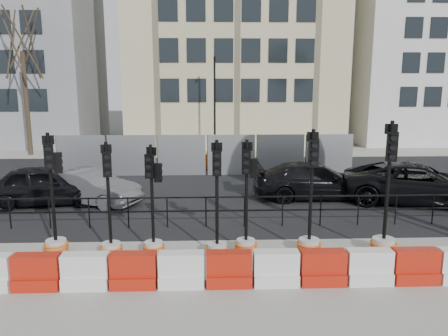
{
  "coord_description": "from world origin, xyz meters",
  "views": [
    {
      "loc": [
        0.08,
        -11.86,
        4.47
      ],
      "look_at": [
        0.63,
        3.0,
        1.55
      ],
      "focal_mm": 35.0,
      "sensor_mm": 36.0,
      "label": 1
    }
  ],
  "objects_px": {
    "car_a": "(45,185)",
    "car_c": "(315,181)",
    "traffic_signal_d": "(153,229)",
    "traffic_signal_h": "(385,228)"
  },
  "relations": [
    {
      "from": "traffic_signal_d",
      "to": "car_a",
      "type": "distance_m",
      "value": 6.76
    },
    {
      "from": "traffic_signal_d",
      "to": "car_c",
      "type": "height_order",
      "value": "traffic_signal_d"
    },
    {
      "from": "traffic_signal_d",
      "to": "car_c",
      "type": "distance_m",
      "value": 7.87
    },
    {
      "from": "traffic_signal_d",
      "to": "traffic_signal_h",
      "type": "height_order",
      "value": "traffic_signal_h"
    },
    {
      "from": "traffic_signal_d",
      "to": "car_a",
      "type": "bearing_deg",
      "value": 146.6
    },
    {
      "from": "car_c",
      "to": "car_a",
      "type": "bearing_deg",
      "value": 91.43
    },
    {
      "from": "traffic_signal_d",
      "to": "traffic_signal_h",
      "type": "bearing_deg",
      "value": 12.47
    },
    {
      "from": "traffic_signal_h",
      "to": "car_c",
      "type": "height_order",
      "value": "traffic_signal_h"
    },
    {
      "from": "traffic_signal_h",
      "to": "car_a",
      "type": "relative_size",
      "value": 0.77
    },
    {
      "from": "car_a",
      "to": "car_c",
      "type": "height_order",
      "value": "car_a"
    }
  ]
}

